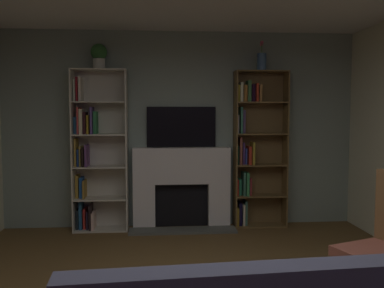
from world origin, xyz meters
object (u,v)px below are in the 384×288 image
object	(u,v)px
potted_plant	(99,55)
fireplace	(182,186)
bookshelf_right	(254,148)
vase_with_flowers	(262,61)
bookshelf_left	(94,153)
tv	(181,127)

from	to	relation	value
potted_plant	fireplace	bearing A→B (deg)	2.35
bookshelf_right	vase_with_flowers	size ratio (longest dim) A/B	5.33
fireplace	potted_plant	distance (m)	2.10
fireplace	bookshelf_right	bearing A→B (deg)	0.32
potted_plant	bookshelf_left	bearing A→B (deg)	159.69
potted_plant	vase_with_flowers	distance (m)	2.21
fireplace	tv	distance (m)	0.82
tv	potted_plant	world-z (taller)	potted_plant
bookshelf_left	potted_plant	distance (m)	1.31
fireplace	potted_plant	world-z (taller)	potted_plant
fireplace	tv	size ratio (longest dim) A/B	1.51
fireplace	potted_plant	bearing A→B (deg)	-177.65
fireplace	vase_with_flowers	world-z (taller)	vase_with_flowers
fireplace	bookshelf_left	distance (m)	1.28
potted_plant	vase_with_flowers	xyz separation A→B (m)	(2.21, 0.00, -0.06)
potted_plant	bookshelf_right	bearing A→B (deg)	1.38
bookshelf_left	potted_plant	bearing A→B (deg)	-20.31
fireplace	tv	bearing A→B (deg)	90.00
bookshelf_right	vase_with_flowers	xyz separation A→B (m)	(0.08, -0.05, 1.21)
tv	bookshelf_left	world-z (taller)	bookshelf_left
tv	bookshelf_left	distance (m)	1.24
tv	bookshelf_right	bearing A→B (deg)	-3.86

